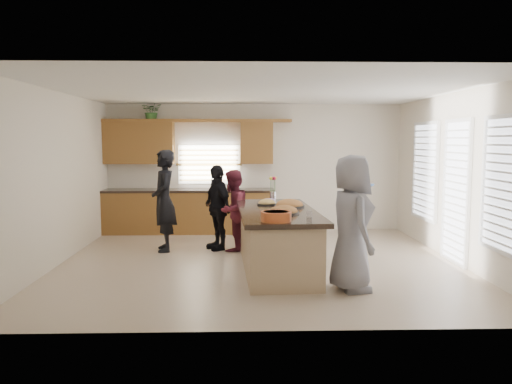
{
  "coord_description": "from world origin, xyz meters",
  "views": [
    {
      "loc": [
        -0.28,
        -8.09,
        2.02
      ],
      "look_at": [
        -0.04,
        0.19,
        1.15
      ],
      "focal_mm": 35.0,
      "sensor_mm": 36.0,
      "label": 1
    }
  ],
  "objects_px": {
    "woman_left_front": "(217,207)",
    "woman_left_back": "(164,201)",
    "island": "(277,241)",
    "woman_left_mid": "(233,210)",
    "woman_right_front": "(351,223)",
    "woman_right_back": "(356,218)",
    "salad_bowl": "(276,216)"
  },
  "relations": [
    {
      "from": "salad_bowl",
      "to": "woman_right_back",
      "type": "relative_size",
      "value": 0.27
    },
    {
      "from": "island",
      "to": "woman_left_back",
      "type": "height_order",
      "value": "woman_left_back"
    },
    {
      "from": "salad_bowl",
      "to": "woman_left_front",
      "type": "bearing_deg",
      "value": 108.95
    },
    {
      "from": "woman_left_front",
      "to": "woman_right_front",
      "type": "bearing_deg",
      "value": 8.39
    },
    {
      "from": "woman_left_mid",
      "to": "woman_right_front",
      "type": "height_order",
      "value": "woman_right_front"
    },
    {
      "from": "salad_bowl",
      "to": "woman_left_back",
      "type": "bearing_deg",
      "value": 126.43
    },
    {
      "from": "woman_left_back",
      "to": "woman_right_back",
      "type": "bearing_deg",
      "value": 61.97
    },
    {
      "from": "salad_bowl",
      "to": "woman_left_back",
      "type": "xyz_separation_m",
      "value": [
        -1.86,
        2.52,
        -0.1
      ]
    },
    {
      "from": "island",
      "to": "woman_left_back",
      "type": "bearing_deg",
      "value": 141.26
    },
    {
      "from": "woman_left_front",
      "to": "woman_right_front",
      "type": "distance_m",
      "value": 3.21
    },
    {
      "from": "woman_right_front",
      "to": "woman_left_back",
      "type": "bearing_deg",
      "value": 40.33
    },
    {
      "from": "woman_left_mid",
      "to": "woman_right_back",
      "type": "height_order",
      "value": "woman_left_mid"
    },
    {
      "from": "woman_right_back",
      "to": "woman_right_front",
      "type": "distance_m",
      "value": 1.63
    },
    {
      "from": "salad_bowl",
      "to": "woman_right_back",
      "type": "bearing_deg",
      "value": 48.21
    },
    {
      "from": "woman_left_back",
      "to": "woman_right_front",
      "type": "height_order",
      "value": "woman_left_back"
    },
    {
      "from": "island",
      "to": "woman_left_front",
      "type": "distance_m",
      "value": 1.85
    },
    {
      "from": "salad_bowl",
      "to": "woman_right_back",
      "type": "height_order",
      "value": "woman_right_back"
    },
    {
      "from": "woman_right_back",
      "to": "woman_left_front",
      "type": "bearing_deg",
      "value": 76.97
    },
    {
      "from": "woman_left_mid",
      "to": "woman_right_front",
      "type": "bearing_deg",
      "value": 59.18
    },
    {
      "from": "woman_right_front",
      "to": "island",
      "type": "bearing_deg",
      "value": 32.01
    },
    {
      "from": "island",
      "to": "woman_left_mid",
      "type": "relative_size",
      "value": 1.86
    },
    {
      "from": "woman_left_mid",
      "to": "woman_right_front",
      "type": "xyz_separation_m",
      "value": [
        1.63,
        -2.46,
        0.17
      ]
    },
    {
      "from": "woman_left_front",
      "to": "woman_left_back",
      "type": "bearing_deg",
      "value": -111.76
    },
    {
      "from": "island",
      "to": "woman_right_back",
      "type": "relative_size",
      "value": 1.86
    },
    {
      "from": "woman_left_back",
      "to": "woman_right_back",
      "type": "distance_m",
      "value": 3.43
    },
    {
      "from": "island",
      "to": "woman_left_back",
      "type": "distance_m",
      "value": 2.45
    },
    {
      "from": "salad_bowl",
      "to": "woman_left_mid",
      "type": "xyz_separation_m",
      "value": [
        -0.62,
        2.51,
        -0.28
      ]
    },
    {
      "from": "woman_left_mid",
      "to": "woman_right_back",
      "type": "relative_size",
      "value": 1.0
    },
    {
      "from": "island",
      "to": "woman_left_mid",
      "type": "bearing_deg",
      "value": 114.12
    },
    {
      "from": "woman_left_back",
      "to": "woman_right_front",
      "type": "relative_size",
      "value": 1.01
    },
    {
      "from": "woman_left_back",
      "to": "woman_left_front",
      "type": "height_order",
      "value": "woman_left_back"
    },
    {
      "from": "woman_left_front",
      "to": "woman_right_front",
      "type": "relative_size",
      "value": 0.86
    }
  ]
}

